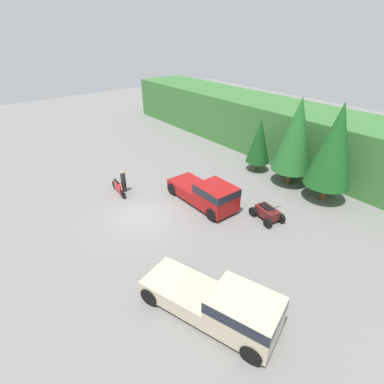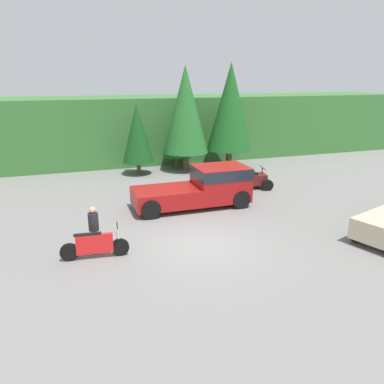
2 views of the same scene
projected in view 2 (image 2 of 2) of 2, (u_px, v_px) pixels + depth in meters
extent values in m
plane|color=slate|center=(202.00, 245.00, 13.59)|extent=(80.00, 80.00, 0.00)
cube|color=#387033|center=(128.00, 129.00, 27.43)|extent=(44.00, 6.00, 4.54)
cylinder|color=brown|center=(139.00, 168.00, 23.58)|extent=(0.26, 0.26, 0.79)
cone|color=#144719|center=(137.00, 133.00, 22.94)|extent=(1.93, 1.93, 3.59)
cylinder|color=brown|center=(177.00, 162.00, 25.24)|extent=(0.26, 0.26, 0.79)
cone|color=#236628|center=(177.00, 129.00, 24.59)|extent=(1.94, 1.94, 3.61)
cylinder|color=brown|center=(186.00, 161.00, 24.57)|extent=(0.40, 0.40, 1.19)
cone|color=#236628|center=(186.00, 110.00, 23.60)|extent=(2.92, 2.92, 5.44)
cylinder|color=brown|center=(229.00, 158.00, 25.31)|extent=(0.41, 0.41, 1.23)
cone|color=#19561E|center=(230.00, 107.00, 24.31)|extent=(3.01, 3.01, 5.60)
cube|color=maroon|center=(221.00, 183.00, 17.80)|extent=(2.44, 2.01, 1.62)
cube|color=#1E232D|center=(221.00, 172.00, 17.65)|extent=(2.46, 2.03, 0.52)
cube|color=maroon|center=(166.00, 197.00, 17.09)|extent=(2.98, 2.01, 0.77)
cylinder|color=black|center=(225.00, 189.00, 19.01)|extent=(0.87, 0.28, 0.87)
cylinder|color=black|center=(241.00, 199.00, 17.35)|extent=(0.87, 0.28, 0.87)
cylinder|color=black|center=(142.00, 197.00, 17.70)|extent=(0.87, 0.28, 0.87)
cylinder|color=black|center=(151.00, 209.00, 16.04)|extent=(0.87, 0.28, 0.87)
cylinder|color=black|center=(358.00, 230.00, 13.87)|extent=(0.91, 0.54, 0.87)
cylinder|color=black|center=(120.00, 247.00, 12.73)|extent=(0.63, 0.15, 0.62)
cylinder|color=black|center=(70.00, 252.00, 12.36)|extent=(0.63, 0.15, 0.62)
cube|color=red|center=(95.00, 244.00, 12.49)|extent=(1.22, 0.27, 0.68)
cylinder|color=#B7B7BC|center=(118.00, 236.00, 12.60)|extent=(0.30, 0.08, 0.78)
cylinder|color=black|center=(117.00, 225.00, 12.49)|extent=(0.09, 0.60, 0.04)
cube|color=black|center=(87.00, 234.00, 12.33)|extent=(0.90, 0.22, 0.06)
cylinder|color=black|center=(261.00, 180.00, 21.18)|extent=(0.63, 0.32, 0.60)
cylinder|color=black|center=(268.00, 185.00, 20.16)|extent=(0.63, 0.32, 0.60)
cylinder|color=black|center=(237.00, 181.00, 20.98)|extent=(0.63, 0.32, 0.60)
cylinder|color=black|center=(242.00, 186.00, 19.97)|extent=(0.63, 0.32, 0.60)
cube|color=#5B1919|center=(252.00, 179.00, 20.51)|extent=(1.61, 1.08, 0.57)
cylinder|color=black|center=(262.00, 171.00, 20.45)|extent=(0.06, 0.06, 0.35)
cylinder|color=black|center=(262.00, 168.00, 20.40)|extent=(0.21, 0.99, 0.04)
cube|color=black|center=(250.00, 174.00, 20.39)|extent=(0.93, 0.62, 0.08)
cylinder|color=black|center=(95.00, 240.00, 13.02)|extent=(0.19, 0.19, 0.83)
cylinder|color=black|center=(95.00, 242.00, 12.85)|extent=(0.19, 0.19, 0.83)
cylinder|color=#232328|center=(93.00, 222.00, 12.72)|extent=(0.39, 0.39, 0.63)
sphere|color=tan|center=(92.00, 210.00, 12.60)|extent=(0.25, 0.25, 0.23)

